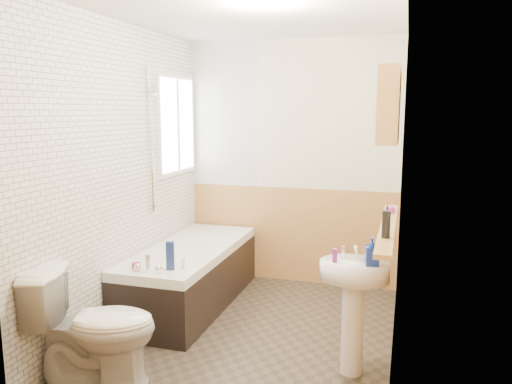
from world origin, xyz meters
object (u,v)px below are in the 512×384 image
(sink, at_px, (354,294))
(toilet, at_px, (94,327))
(bathtub, at_px, (191,274))
(pine_shelf, at_px, (388,227))
(medicine_cabinet, at_px, (389,106))

(sink, bearing_deg, toilet, -154.21)
(bathtub, xyz_separation_m, pine_shelf, (1.77, -0.66, 0.72))
(sink, height_order, medicine_cabinet, medicine_cabinet)
(bathtub, relative_size, pine_shelf, 1.17)
(pine_shelf, height_order, medicine_cabinet, medicine_cabinet)
(toilet, height_order, pine_shelf, pine_shelf)
(bathtub, xyz_separation_m, sink, (1.57, -0.81, 0.28))
(pine_shelf, relative_size, medicine_cabinet, 2.75)
(toilet, height_order, medicine_cabinet, medicine_cabinet)
(toilet, distance_m, medicine_cabinet, 2.42)
(toilet, xyz_separation_m, medicine_cabinet, (1.77, 0.82, 1.43))
(bathtub, bearing_deg, medicine_cabinet, -19.97)
(bathtub, distance_m, toilet, 1.46)
(sink, distance_m, pine_shelf, 0.51)
(toilet, bearing_deg, sink, -85.84)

